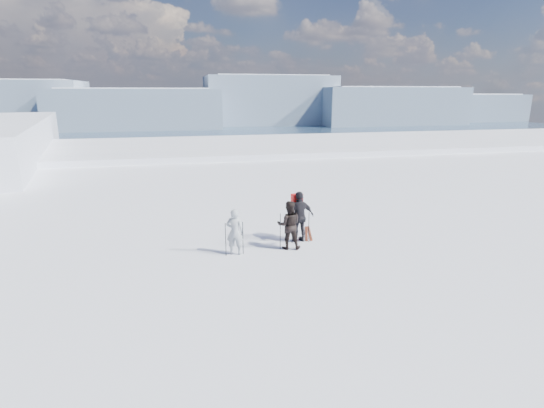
{
  "coord_description": "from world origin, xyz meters",
  "views": [
    {
      "loc": [
        -5.01,
        -10.94,
        5.35
      ],
      "look_at": [
        -1.85,
        3.0,
        1.56
      ],
      "focal_mm": 28.0,
      "sensor_mm": 36.0,
      "label": 1
    }
  ],
  "objects_px": {
    "skier_dark": "(289,225)",
    "skis_loose": "(308,233)",
    "skier_grey": "(235,232)",
    "skier_pack": "(300,217)"
  },
  "relations": [
    {
      "from": "skier_dark",
      "to": "skis_loose",
      "type": "bearing_deg",
      "value": -117.48
    },
    {
      "from": "skis_loose",
      "to": "skier_grey",
      "type": "bearing_deg",
      "value": -153.94
    },
    {
      "from": "skier_pack",
      "to": "skis_loose",
      "type": "bearing_deg",
      "value": -137.05
    },
    {
      "from": "skier_pack",
      "to": "skier_dark",
      "type": "bearing_deg",
      "value": 36.82
    },
    {
      "from": "skier_grey",
      "to": "skis_loose",
      "type": "xyz_separation_m",
      "value": [
        3.07,
        1.5,
        -0.78
      ]
    },
    {
      "from": "skier_pack",
      "to": "skier_grey",
      "type": "bearing_deg",
      "value": 6.54
    },
    {
      "from": "skis_loose",
      "to": "skier_dark",
      "type": "bearing_deg",
      "value": -130.0
    },
    {
      "from": "skier_grey",
      "to": "skier_dark",
      "type": "relative_size",
      "value": 0.93
    },
    {
      "from": "skier_dark",
      "to": "skis_loose",
      "type": "xyz_separation_m",
      "value": [
        1.15,
        1.37,
        -0.85
      ]
    },
    {
      "from": "skier_grey",
      "to": "skier_dark",
      "type": "xyz_separation_m",
      "value": [
        1.92,
        0.13,
        0.06
      ]
    }
  ]
}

